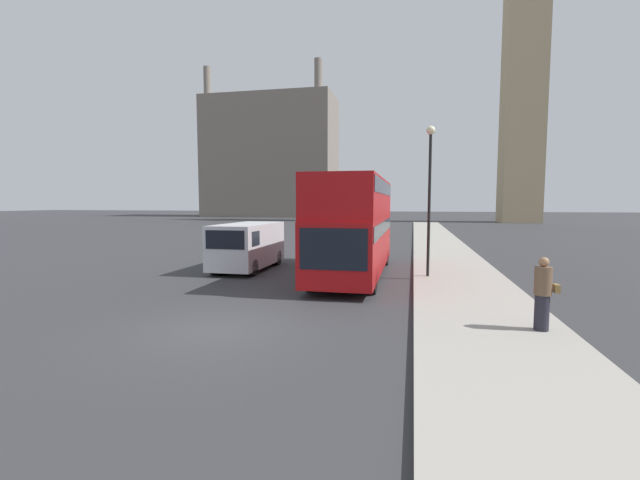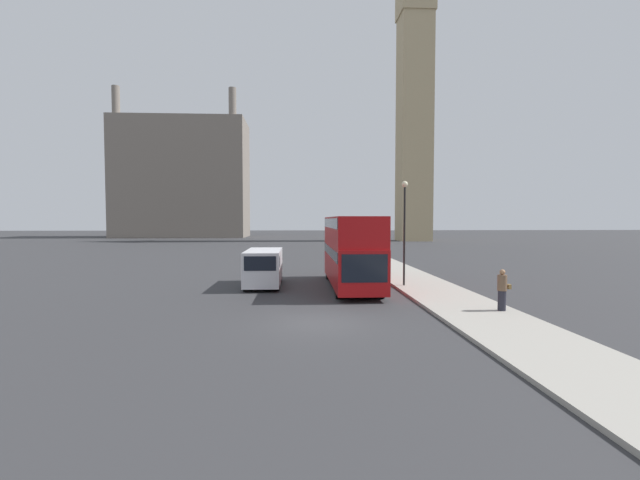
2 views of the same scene
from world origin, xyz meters
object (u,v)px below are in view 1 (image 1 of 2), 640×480
pedestrian (543,294)px  red_double_decker_bus (355,222)px  clock_tower (527,10)px  white_van (247,245)px  street_lamp (430,180)px

pedestrian → red_double_decker_bus: bearing=126.4°
clock_tower → red_double_decker_bus: size_ratio=6.35×
red_double_decker_bus → white_van: bearing=173.3°
red_double_decker_bus → street_lamp: bearing=-5.2°
white_van → street_lamp: (8.48, -0.91, 3.00)m
clock_tower → pedestrian: bearing=-102.1°
clock_tower → street_lamp: clock_tower is taller
clock_tower → red_double_decker_bus: bearing=-108.8°
pedestrian → street_lamp: bearing=108.6°
white_van → street_lamp: bearing=-6.1°
pedestrian → street_lamp: street_lamp is taller
white_van → pedestrian: size_ratio=2.88×
red_double_decker_bus → street_lamp: street_lamp is taller
red_double_decker_bus → pedestrian: red_double_decker_bus is taller
red_double_decker_bus → pedestrian: (5.63, -7.62, -1.34)m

